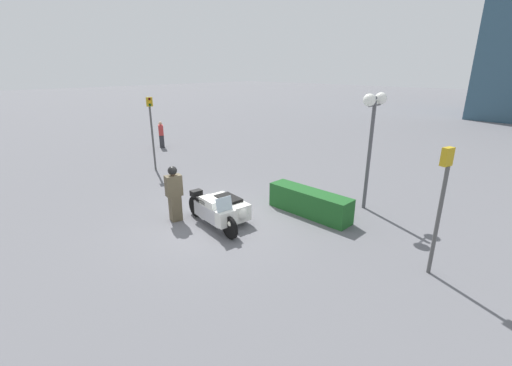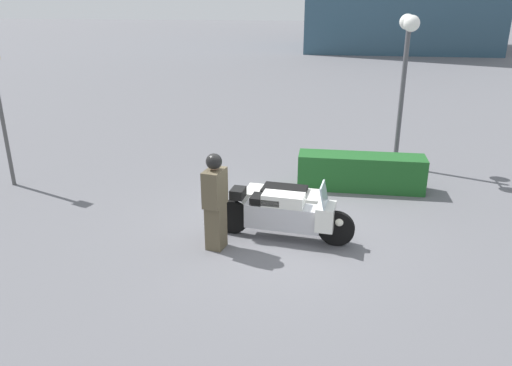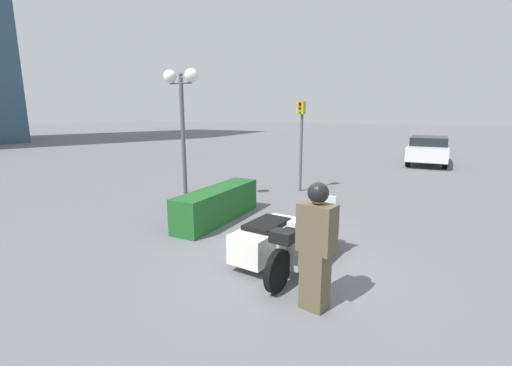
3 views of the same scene
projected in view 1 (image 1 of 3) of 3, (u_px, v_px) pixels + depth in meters
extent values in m
plane|color=slate|center=(214.00, 222.00, 10.70)|extent=(160.00, 160.00, 0.00)
cylinder|color=black|center=(230.00, 228.00, 9.58)|extent=(0.67, 0.17, 0.66)
cylinder|color=black|center=(195.00, 206.00, 11.04)|extent=(0.67, 0.17, 0.66)
cylinder|color=black|center=(228.00, 211.00, 10.90)|extent=(0.52, 0.16, 0.52)
cube|color=#B7B7BC|center=(211.00, 212.00, 10.27)|extent=(1.43, 0.54, 0.45)
cube|color=silver|center=(211.00, 202.00, 10.17)|extent=(0.80, 0.45, 0.24)
cube|color=black|center=(205.00, 200.00, 10.41)|extent=(0.59, 0.43, 0.12)
cube|color=silver|center=(226.00, 218.00, 9.66)|extent=(0.38, 0.55, 0.44)
cube|color=silver|center=(224.00, 204.00, 9.57)|extent=(0.17, 0.51, 0.40)
sphere|color=white|center=(231.00, 223.00, 9.50)|extent=(0.18, 0.18, 0.18)
cube|color=silver|center=(229.00, 207.00, 10.81)|extent=(1.63, 0.81, 0.50)
sphere|color=silver|center=(241.00, 213.00, 10.30)|extent=(0.48, 0.48, 0.47)
cube|color=black|center=(228.00, 198.00, 10.71)|extent=(0.92, 0.63, 0.09)
cube|color=black|center=(196.00, 193.00, 10.79)|extent=(0.28, 0.37, 0.18)
cube|color=brown|center=(175.00, 208.00, 10.71)|extent=(0.36, 0.39, 0.83)
cube|color=brown|center=(174.00, 186.00, 10.47)|extent=(0.39, 0.53, 0.66)
sphere|color=tan|center=(172.00, 172.00, 10.33)|extent=(0.22, 0.22, 0.22)
sphere|color=black|center=(172.00, 171.00, 10.32)|extent=(0.28, 0.28, 0.28)
cube|color=#1E5623|center=(309.00, 203.00, 11.14)|extent=(2.89, 0.70, 0.82)
cylinder|color=#4C4C51|center=(369.00, 157.00, 11.22)|extent=(0.12, 0.12, 3.61)
cylinder|color=#4C4C51|center=(375.00, 105.00, 10.69)|extent=(0.05, 0.75, 0.05)
sphere|color=white|center=(381.00, 98.00, 10.88)|extent=(0.38, 0.38, 0.38)
sphere|color=white|center=(369.00, 100.00, 10.37)|extent=(0.38, 0.38, 0.38)
sphere|color=#4C4C51|center=(375.00, 98.00, 10.61)|extent=(0.12, 0.12, 0.12)
cylinder|color=#4C4C4C|center=(438.00, 222.00, 7.66)|extent=(0.09, 0.09, 2.60)
cube|color=#B79319|center=(447.00, 157.00, 7.23)|extent=(0.21, 0.29, 0.40)
sphere|color=#410707|center=(445.00, 150.00, 7.24)|extent=(0.11, 0.11, 0.11)
sphere|color=#462D06|center=(444.00, 156.00, 7.28)|extent=(0.11, 0.11, 0.11)
sphere|color=green|center=(443.00, 162.00, 7.32)|extent=(0.11, 0.11, 0.11)
cylinder|color=#4C4C4C|center=(153.00, 139.00, 15.66)|extent=(0.09, 0.09, 2.94)
cube|color=#B79319|center=(149.00, 102.00, 15.08)|extent=(0.21, 0.29, 0.40)
sphere|color=#410707|center=(149.00, 99.00, 14.98)|extent=(0.11, 0.11, 0.11)
sphere|color=orange|center=(150.00, 102.00, 15.02)|extent=(0.11, 0.11, 0.11)
sphere|color=#07350F|center=(150.00, 105.00, 15.06)|extent=(0.11, 0.11, 0.11)
cube|color=#2D2D33|center=(162.00, 141.00, 20.50)|extent=(0.39, 0.38, 0.75)
cube|color=#B23333|center=(161.00, 130.00, 20.29)|extent=(0.51, 0.44, 0.59)
sphere|color=tan|center=(160.00, 123.00, 20.16)|extent=(0.20, 0.20, 0.20)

